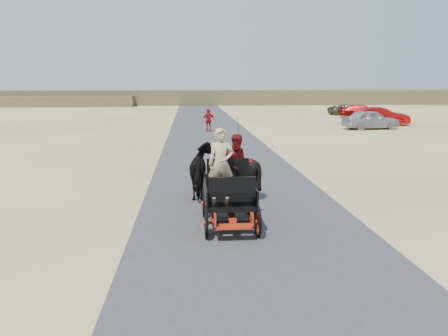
{
  "coord_description": "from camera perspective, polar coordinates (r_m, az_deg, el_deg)",
  "views": [
    {
      "loc": [
        -1.53,
        -11.25,
        3.63
      ],
      "look_at": [
        -0.54,
        1.12,
        1.2
      ],
      "focal_mm": 35.0,
      "sensor_mm": 36.0,
      "label": 1
    }
  ],
  "objects": [
    {
      "name": "road",
      "position": [
        11.92,
        3.03,
        -6.65
      ],
      "size": [
        6.0,
        140.0,
        0.01
      ],
      "primitive_type": "cube",
      "color": "#38383A",
      "rests_on": "ground"
    },
    {
      "name": "passenger_woman",
      "position": [
        11.64,
        1.87,
        0.57
      ],
      "size": [
        0.77,
        0.6,
        1.58
      ],
      "primitive_type": "imported",
      "color": "#660C0F",
      "rests_on": "carriage"
    },
    {
      "name": "carriage",
      "position": [
        11.3,
        0.65,
        -5.74
      ],
      "size": [
        1.3,
        2.4,
        0.72
      ],
      "primitive_type": null,
      "color": "black",
      "rests_on": "ground"
    },
    {
      "name": "ridge_near",
      "position": [
        74.93,
        -27.2,
        7.72
      ],
      "size": [
        40.0,
        4.0,
        1.6
      ],
      "primitive_type": "cube",
      "color": "brown",
      "rests_on": "ground"
    },
    {
      "name": "car_a",
      "position": [
        36.63,
        18.59,
        6.01
      ],
      "size": [
        4.6,
        2.28,
        1.51
      ],
      "primitive_type": "imported",
      "rotation": [
        0.0,
        0.0,
        1.69
      ],
      "color": "#B2B2B7",
      "rests_on": "ground"
    },
    {
      "name": "horse_left",
      "position": [
        14.06,
        -2.69,
        -0.35
      ],
      "size": [
        0.91,
        2.01,
        1.7
      ],
      "primitive_type": "imported",
      "rotation": [
        0.0,
        0.0,
        3.14
      ],
      "color": "black",
      "rests_on": "ground"
    },
    {
      "name": "horse_right",
      "position": [
        14.14,
        1.77,
        -0.27
      ],
      "size": [
        1.37,
        1.54,
        1.7
      ],
      "primitive_type": "imported",
      "rotation": [
        0.0,
        0.0,
        3.14
      ],
      "color": "black",
      "rests_on": "ground"
    },
    {
      "name": "ground",
      "position": [
        11.92,
        3.03,
        -6.67
      ],
      "size": [
        140.0,
        140.0,
        0.0
      ],
      "primitive_type": "plane",
      "color": "tan"
    },
    {
      "name": "car_b",
      "position": [
        40.67,
        19.87,
        6.4
      ],
      "size": [
        4.91,
        2.96,
        1.53
      ],
      "primitive_type": "imported",
      "rotation": [
        0.0,
        0.0,
        1.26
      ],
      "color": "maroon",
      "rests_on": "ground"
    },
    {
      "name": "ridge_far",
      "position": [
        73.31,
        -3.45,
        9.17
      ],
      "size": [
        140.0,
        6.0,
        2.4
      ],
      "primitive_type": "cube",
      "color": "brown",
      "rests_on": "ground"
    },
    {
      "name": "driver_man",
      "position": [
        11.04,
        -0.39,
        0.58
      ],
      "size": [
        0.66,
        0.43,
        1.8
      ],
      "primitive_type": "imported",
      "color": "tan",
      "rests_on": "carriage"
    },
    {
      "name": "pedestrian",
      "position": [
        32.95,
        -2.03,
        6.27
      ],
      "size": [
        1.09,
        0.69,
        1.73
      ],
      "primitive_type": "imported",
      "rotation": [
        0.0,
        0.0,
        3.43
      ],
      "color": "#9F1215",
      "rests_on": "ground"
    },
    {
      "name": "car_c",
      "position": [
        47.78,
        17.64,
        7.05
      ],
      "size": [
        5.11,
        3.42,
        1.38
      ],
      "primitive_type": "imported",
      "rotation": [
        0.0,
        0.0,
        1.23
      ],
      "color": "maroon",
      "rests_on": "ground"
    },
    {
      "name": "car_d",
      "position": [
        52.23,
        15.81,
        7.36
      ],
      "size": [
        4.54,
        2.49,
        1.21
      ],
      "primitive_type": "imported",
      "rotation": [
        0.0,
        0.0,
        1.69
      ],
      "color": "brown",
      "rests_on": "ground"
    }
  ]
}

